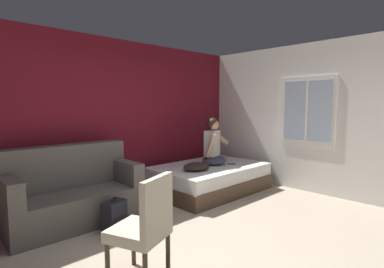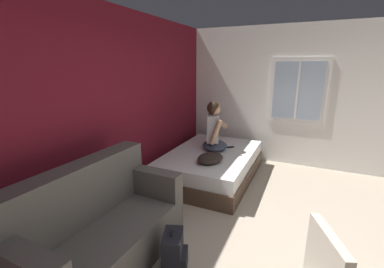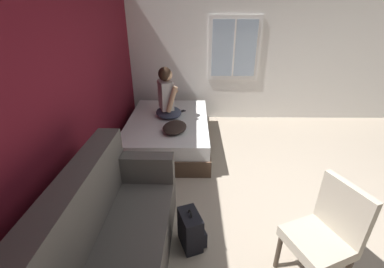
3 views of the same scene
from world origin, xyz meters
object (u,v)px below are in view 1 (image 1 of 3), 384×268
Objects in this scene: backpack at (115,218)px; throw_pillow at (196,167)px; couch at (72,194)px; side_chair at (145,225)px; bed at (209,178)px; cell_phone at (231,164)px; person_seated at (213,146)px.

backpack is 1.77m from throw_pillow.
side_chair is (-0.09, -1.82, 0.14)m from couch.
couch is (-2.44, 0.27, 0.16)m from bed.
cell_phone is (2.91, 1.33, -0.05)m from side_chair.
side_chair is 1.12× the size of person_seated.
side_chair is 2.48m from throw_pillow.
cell_phone is (0.37, -0.23, 0.25)m from bed.
bed is 2.24m from backpack.
cell_phone is at bearing 24.58° from side_chair.
person_seated is (2.56, -0.26, 0.44)m from couch.
backpack is 3.18× the size of cell_phone.
person_seated reaches higher than side_chair.
backpack is 0.95× the size of throw_pillow.
person_seated is at bearing 30.55° from side_chair.
bed is 2.39× the size of person_seated.
throw_pillow is at bearing 34.39° from side_chair.
throw_pillow is (1.95, -0.42, 0.16)m from couch.
person_seated is 0.49m from cell_phone.
bed is at bearing -175.49° from person_seated.
throw_pillow is (-0.60, -0.16, -0.29)m from person_seated.
couch is 3.75× the size of backpack.
side_chair is at bearing -92.95° from couch.
side_chair reaches higher than throw_pillow.
cell_phone is at bearing -9.91° from couch.
throw_pillow is (-0.49, -0.15, 0.31)m from bed.
cell_phone is at bearing 4.55° from backpack.
couch is at bearing 109.00° from backpack.
side_chair is 6.81× the size of cell_phone.
person_seated is at bearing -5.73° from couch.
throw_pillow is 3.33× the size of cell_phone.
couch is 0.76m from backpack.
person_seated is at bearing 94.06° from cell_phone.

